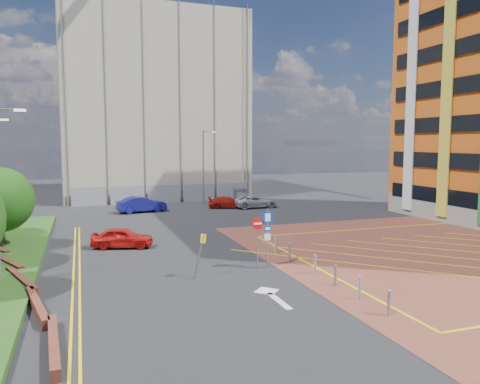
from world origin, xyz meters
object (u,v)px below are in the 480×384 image
car_blue_back (142,204)px  lamp_back (204,164)px  car_red_back (228,202)px  sign_cluster (264,232)px  car_silver_back (255,202)px  tree_c (0,200)px  warning_sign (200,250)px  car_red_left (122,238)px

car_blue_back → lamp_back: bearing=-69.2°
car_blue_back → car_red_back: bearing=-98.7°
lamp_back → car_red_back: (1.41, -4.19, -3.77)m
sign_cluster → car_silver_back: sign_cluster is taller
tree_c → sign_cluster: 16.53m
warning_sign → car_silver_back: warning_sign is taller
warning_sign → sign_cluster: bearing=10.9°
car_silver_back → car_red_back: bearing=70.7°
car_blue_back → car_silver_back: (11.48, -0.61, -0.14)m
warning_sign → car_silver_back: bearing=63.1°
lamp_back → car_blue_back: size_ratio=1.71×
car_red_back → car_silver_back: car_silver_back is taller
tree_c → car_blue_back: (10.22, 13.65, -2.42)m
car_blue_back → warning_sign: bearing=170.1°
car_red_left → car_blue_back: size_ratio=0.82×
car_blue_back → car_silver_back: 11.49m
sign_cluster → car_silver_back: (7.90, 22.05, -1.32)m
car_red_left → warning_sign: bearing=-144.2°
car_red_left → car_silver_back: car_red_left is taller
car_red_left → car_silver_back: size_ratio=0.84×
lamp_back → sign_cluster: (-3.78, -27.02, -2.41)m
car_silver_back → tree_c: bearing=117.5°
car_blue_back → car_red_back: (8.77, 0.15, -0.18)m
tree_c → warning_sign: 14.17m
lamp_back → car_blue_back: lamp_back is taller
lamp_back → car_red_back: lamp_back is taller
car_blue_back → sign_cluster: bearing=179.2°
tree_c → car_silver_back: (21.70, 13.04, -2.56)m
car_red_left → car_blue_back: (3.12, 15.16, 0.11)m
tree_c → car_red_left: (7.11, -1.50, -2.54)m
lamp_back → car_blue_back: bearing=-149.4°
tree_c → car_silver_back: tree_c is taller
warning_sign → car_blue_back: (0.06, 23.36, -0.66)m
sign_cluster → car_red_left: 10.14m
tree_c → car_red_left: tree_c is taller
car_blue_back → car_red_left: bearing=158.6°
tree_c → car_red_back: tree_c is taller
sign_cluster → car_red_left: sign_cluster is taller
car_red_left → car_red_back: bearing=-22.4°
sign_cluster → warning_sign: sign_cluster is taller
car_blue_back → car_silver_back: size_ratio=1.03×
car_red_back → sign_cluster: bearing=-176.8°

